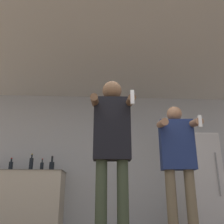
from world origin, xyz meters
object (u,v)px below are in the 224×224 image
at_px(bottle_clear_vodka, 42,166).
at_px(bottle_red_label, 11,166).
at_px(refrigerator, 198,180).
at_px(person_woman_foreground, 112,142).
at_px(bottle_dark_rum, 31,164).
at_px(person_man_side, 178,157).
at_px(bottle_tall_gin, 52,165).

height_order(bottle_clear_vodka, bottle_red_label, bottle_red_label).
bearing_deg(refrigerator, bottle_clear_vodka, -178.97).
relative_size(bottle_clear_vodka, person_woman_foreground, 0.13).
xyz_separation_m(bottle_dark_rum, person_man_side, (2.20, -1.51, -0.07)).
bearing_deg(bottle_clear_vodka, bottle_tall_gin, 0.00).
height_order(bottle_tall_gin, person_woman_foreground, person_woman_foreground).
height_order(refrigerator, person_man_side, person_man_side).
bearing_deg(bottle_clear_vodka, person_man_side, -36.89).
xyz_separation_m(bottle_clear_vodka, person_man_side, (2.01, -1.51, -0.03)).
xyz_separation_m(person_woman_foreground, person_man_side, (0.86, 0.53, -0.07)).
distance_m(bottle_red_label, bottle_tall_gin, 0.72).
relative_size(refrigerator, bottle_clear_vodka, 7.38).
distance_m(bottle_dark_rum, person_woman_foreground, 2.44).
bearing_deg(refrigerator, person_man_side, -118.70).
xyz_separation_m(bottle_dark_rum, person_woman_foreground, (1.34, -2.04, -0.00)).
relative_size(bottle_red_label, person_man_side, 0.14).
bearing_deg(bottle_dark_rum, bottle_red_label, 180.00).
height_order(refrigerator, person_woman_foreground, person_woman_foreground).
bearing_deg(person_woman_foreground, bottle_red_label, 129.66).
distance_m(refrigerator, bottle_clear_vodka, 2.87).
bearing_deg(bottle_clear_vodka, bottle_red_label, 180.00).
bearing_deg(bottle_red_label, refrigerator, 0.86).
bearing_deg(bottle_tall_gin, bottle_red_label, -180.00).
bearing_deg(bottle_dark_rum, bottle_clear_vodka, 0.00).
bearing_deg(bottle_dark_rum, person_man_side, -34.40).
bearing_deg(bottle_clear_vodka, bottle_dark_rum, -180.00).
relative_size(bottle_red_label, bottle_tall_gin, 0.86).
height_order(bottle_red_label, person_woman_foreground, person_woman_foreground).
xyz_separation_m(bottle_tall_gin, person_man_side, (1.84, -1.51, -0.05)).
bearing_deg(bottle_dark_rum, bottle_tall_gin, 0.00).
relative_size(bottle_tall_gin, person_man_side, 0.16).
bearing_deg(person_woman_foreground, refrigerator, 50.65).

